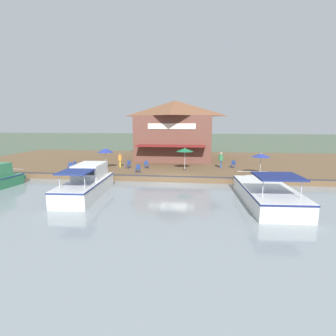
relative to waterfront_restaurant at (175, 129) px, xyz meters
The scene contains 19 objects.
ground_plane 14.24m from the waterfront_restaurant, ahead, with size 220.00×220.00×0.00m, color #4C5B47.
quay_deck 5.18m from the waterfront_restaurant, 25.86° to the left, with size 22.00×56.00×0.60m, color brown.
quay_edge_fender 13.94m from the waterfront_restaurant, ahead, with size 0.20×50.40×0.10m, color #2D2D33.
waterfront_restaurant is the anchor object (origin of this frame).
patio_umbrella_near_quay_edge 9.78m from the waterfront_restaurant, 11.77° to the left, with size 1.87×1.87×2.43m.
patio_umbrella_far_corner 15.09m from the waterfront_restaurant, 39.49° to the left, with size 1.76×1.76×2.20m.
patio_umbrella_mid_patio_right 12.16m from the waterfront_restaurant, 34.77° to the right, with size 1.78×1.78×2.36m.
cafe_chair_far_corner_seat 9.95m from the waterfront_restaurant, 15.13° to the right, with size 0.59×0.59×0.85m.
cafe_chair_beside_entrance 10.69m from the waterfront_restaurant, 26.71° to the right, with size 0.56×0.56×0.85m.
cafe_chair_under_first_umbrella 15.10m from the waterfront_restaurant, 44.86° to the right, with size 0.54×0.54×0.85m.
cafe_chair_mid_patio 11.10m from the waterfront_restaurant, 44.97° to the left, with size 0.59×0.59×0.85m.
cafe_chair_facing_river 15.70m from the waterfront_restaurant, 42.76° to the right, with size 0.55×0.55×0.85m.
cafe_chair_back_row_seat 12.51m from the waterfront_restaurant, 13.39° to the right, with size 0.48×0.48×0.85m.
person_mid_patio 10.69m from the waterfront_restaurant, 33.39° to the right, with size 0.46×0.46×1.62m.
person_near_entrance 10.31m from the waterfront_restaurant, 37.20° to the left, with size 0.51×0.51×1.81m.
motorboat_fourth_along 20.31m from the waterfront_restaurant, 24.80° to the left, with size 9.65×3.75×2.38m.
motorboat_mid_row 19.11m from the waterfront_restaurant, 16.37° to the right, with size 8.54×3.07×2.37m.
tree_upstream_bank 5.44m from the waterfront_restaurant, 137.29° to the right, with size 4.32×4.11×7.55m.
tree_behind_restaurant 4.11m from the waterfront_restaurant, 133.09° to the right, with size 3.53×3.36×6.22m.
Camera 1 is at (24.34, 2.45, 5.79)m, focal length 28.00 mm.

